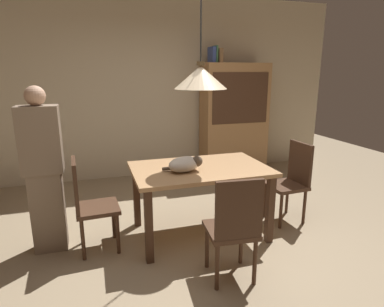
# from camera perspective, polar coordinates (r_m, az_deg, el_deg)

# --- Properties ---
(ground) EXTENTS (10.00, 10.00, 0.00)m
(ground) POSITION_cam_1_polar(r_m,az_deg,el_deg) (3.35, 2.73, -16.60)
(ground) COLOR #998466
(back_wall) EXTENTS (6.40, 0.10, 2.90)m
(back_wall) POSITION_cam_1_polar(r_m,az_deg,el_deg) (5.44, -6.92, 11.36)
(back_wall) COLOR beige
(back_wall) RESTS_ON ground
(dining_table) EXTENTS (1.40, 0.90, 0.75)m
(dining_table) POSITION_cam_1_polar(r_m,az_deg,el_deg) (3.40, 1.41, -4.05)
(dining_table) COLOR tan
(dining_table) RESTS_ON ground
(chair_left_side) EXTENTS (0.42, 0.42, 0.93)m
(chair_left_side) POSITION_cam_1_polar(r_m,az_deg,el_deg) (3.28, -17.76, -8.02)
(chair_left_side) COLOR #472D1E
(chair_left_side) RESTS_ON ground
(chair_near_front) EXTENTS (0.44, 0.44, 0.93)m
(chair_near_front) POSITION_cam_1_polar(r_m,az_deg,el_deg) (2.70, 7.41, -12.43)
(chair_near_front) COLOR #472D1E
(chair_near_front) RESTS_ON ground
(chair_right_side) EXTENTS (0.42, 0.42, 0.93)m
(chair_right_side) POSITION_cam_1_polar(r_m,az_deg,el_deg) (3.94, 17.13, -4.20)
(chair_right_side) COLOR #472D1E
(chair_right_side) RESTS_ON ground
(cat_sleeping) EXTENTS (0.40, 0.32, 0.16)m
(cat_sleeping) POSITION_cam_1_polar(r_m,az_deg,el_deg) (3.21, -1.19, -1.85)
(cat_sleeping) COLOR beige
(cat_sleeping) RESTS_ON dining_table
(pendant_lamp) EXTENTS (0.52, 0.52, 1.30)m
(pendant_lamp) POSITION_cam_1_polar(r_m,az_deg,el_deg) (3.23, 1.52, 13.29)
(pendant_lamp) COLOR beige
(hutch_bookcase) EXTENTS (1.12, 0.45, 1.85)m
(hutch_bookcase) POSITION_cam_1_polar(r_m,az_deg,el_deg) (5.59, 7.39, 5.64)
(hutch_bookcase) COLOR #A87A4C
(hutch_bookcase) RESTS_ON ground
(book_blue_wide) EXTENTS (0.06, 0.24, 0.24)m
(book_blue_wide) POSITION_cam_1_polar(r_m,az_deg,el_deg) (5.37, 3.49, 16.95)
(book_blue_wide) COLOR #384C93
(book_blue_wide) RESTS_ON hutch_bookcase
(book_green_slim) EXTENTS (0.03, 0.20, 0.26)m
(book_green_slim) POSITION_cam_1_polar(r_m,az_deg,el_deg) (5.39, 4.08, 17.03)
(book_green_slim) COLOR #427A4C
(book_green_slim) RESTS_ON hutch_bookcase
(book_brown_thick) EXTENTS (0.06, 0.24, 0.22)m
(book_brown_thick) POSITION_cam_1_polar(r_m,az_deg,el_deg) (5.41, 4.70, 16.80)
(book_brown_thick) COLOR brown
(book_brown_thick) RESTS_ON hutch_bookcase
(person_standing) EXTENTS (0.36, 0.22, 1.60)m
(person_standing) POSITION_cam_1_polar(r_m,az_deg,el_deg) (3.36, -24.62, -2.88)
(person_standing) COLOR #84705B
(person_standing) RESTS_ON ground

